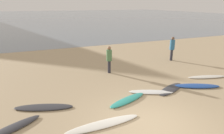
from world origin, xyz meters
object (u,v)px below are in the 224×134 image
Objects in this scene: surfboard_4 at (151,92)px; surfboard_6 at (197,86)px; surfboard_2 at (103,124)px; surfboard_7 at (207,77)px; surfboard_1 at (44,107)px; surfboard_5 at (171,89)px; person_1 at (109,57)px; person_0 at (172,47)px; surfboard_3 at (128,100)px; surfboard_0 at (10,129)px.

surfboard_6 is at bearing 17.96° from surfboard_4.
surfboard_6 is (2.49, -0.28, 0.01)m from surfboard_4.
surfboard_2 is at bearing -143.30° from surfboard_6.
surfboard_1 is at bearing -164.05° from surfboard_7.
surfboard_5 is 2.98m from surfboard_7.
person_1 is at bearing 164.52° from surfboard_7.
surfboard_6 is 4.92m from person_0.
person_0 reaches higher than surfboard_7.
surfboard_3 is 3.86m from surfboard_6.
surfboard_1 is at bearing 149.81° from surfboard_5.
surfboard_4 reaches higher than surfboard_2.
surfboard_1 reaches higher than surfboard_2.
person_0 reaches higher than person_1.
surfboard_0 is 11.35m from person_0.
surfboard_5 is 0.88× the size of surfboard_6.
surfboard_4 is (5.83, 0.70, -0.01)m from surfboard_0.
surfboard_7 is 3.78m from person_0.
surfboard_2 is 1.38× the size of surfboard_5.
surfboard_3 is 1.24× the size of person_1.
surfboard_5 is (1.08, -0.06, -0.01)m from surfboard_4.
surfboard_4 is at bearing -163.19° from surfboard_6.
person_1 reaches higher than surfboard_2.
surfboard_3 is at bearing -155.98° from surfboard_7.
person_1 is (0.61, 3.66, 0.90)m from surfboard_3.
surfboard_0 is 6.54m from person_1.
surfboard_4 is at bearing 25.71° from surfboard_2.
surfboard_2 is at bearing -45.89° from surfboard_0.
surfboard_4 is at bearing -22.37° from surfboard_0.
person_0 is at bearing 35.46° from surfboard_2.
surfboard_2 is at bearing -127.29° from surfboard_4.
person_1 is at bearing 127.29° from surfboard_4.
person_1 reaches higher than surfboard_1.
surfboard_6 is (5.41, 1.29, 0.02)m from surfboard_2.
surfboard_6 reaches higher than surfboard_4.
surfboard_3 is at bearing 160.35° from surfboard_5.
person_1 is at bearing 55.40° from surfboard_1.
surfboard_3 is (1.55, 1.25, 0.02)m from surfboard_2.
surfboard_5 is at bearing -23.93° from surfboard_0.
surfboard_2 is at bearing -28.88° from surfboard_1.
surfboard_6 reaches higher than surfboard_2.
person_1 is at bearing 92.76° from surfboard_5.
surfboard_5 is (5.80, -0.46, -0.01)m from surfboard_1.
surfboard_1 is at bearing 147.23° from surfboard_3.
surfboard_4 is (4.72, -0.40, -0.00)m from surfboard_1.
surfboard_0 is at bearing -148.73° from surfboard_4.
surfboard_1 is at bearing -162.08° from surfboard_6.
surfboard_2 is at bearing -148.06° from surfboard_7.
surfboard_1 reaches higher than surfboard_7.
surfboard_1 is 2.66m from surfboard_2.
surfboard_2 is 5.56m from surfboard_6.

